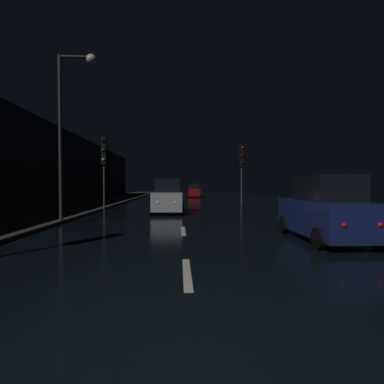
{
  "coord_description": "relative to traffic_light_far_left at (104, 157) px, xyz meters",
  "views": [
    {
      "loc": [
        -0.15,
        -3.02,
        1.76
      ],
      "look_at": [
        0.86,
        20.92,
        1.18
      ],
      "focal_mm": 28.63,
      "sensor_mm": 36.0,
      "label": 1
    }
  ],
  "objects": [
    {
      "name": "ground",
      "position": [
        5.27,
        6.45,
        -3.68
      ],
      "size": [
        27.55,
        84.0,
        0.02
      ],
      "primitive_type": "cube",
      "color": "black"
    },
    {
      "name": "sidewalk_left",
      "position": [
        -2.3,
        6.45,
        -3.6
      ],
      "size": [
        4.4,
        84.0,
        0.15
      ],
      "primitive_type": "cube",
      "color": "#33302D",
      "rests_on": "ground"
    },
    {
      "name": "building_facade_left",
      "position": [
        -4.9,
        2.95,
        -0.44
      ],
      "size": [
        0.8,
        63.0,
        6.46
      ],
      "primitive_type": "cube",
      "color": "black",
      "rests_on": "ground"
    },
    {
      "name": "lane_centerline",
      "position": [
        5.27,
        -6.06,
        -3.66
      ],
      "size": [
        0.16,
        20.08,
        0.01
      ],
      "color": "beige",
      "rests_on": "ground"
    },
    {
      "name": "traffic_light_far_left",
      "position": [
        0.0,
        0.0,
        0.0
      ],
      "size": [
        0.32,
        0.46,
        5.03
      ],
      "rotation": [
        0.0,
        0.0,
        -1.54
      ],
      "color": "#38383A",
      "rests_on": "ground"
    },
    {
      "name": "traffic_light_far_right",
      "position": [
        10.55,
        5.32,
        0.17
      ],
      "size": [
        0.36,
        0.48,
        5.25
      ],
      "rotation": [
        0.0,
        0.0,
        -1.39
      ],
      "color": "#38383A",
      "rests_on": "ground"
    },
    {
      "name": "streetlamp_overhead",
      "position": [
        0.24,
        -7.09,
        1.32
      ],
      "size": [
        1.7,
        0.44,
        7.59
      ],
      "color": "#2D2D30",
      "rests_on": "ground"
    },
    {
      "name": "car_approaching_headlights",
      "position": [
        4.41,
        -2.04,
        -2.7
      ],
      "size": [
        1.94,
        4.21,
        2.12
      ],
      "rotation": [
        0.0,
        0.0,
        -1.57
      ],
      "color": "#A5A8AD",
      "rests_on": "ground"
    },
    {
      "name": "car_parked_right_near",
      "position": [
        9.75,
        -11.62,
        -2.73
      ],
      "size": [
        1.88,
        4.08,
        2.05
      ],
      "rotation": [
        0.0,
        0.0,
        1.57
      ],
      "color": "#141E51",
      "rests_on": "ground"
    },
    {
      "name": "car_distant_taillights",
      "position": [
        7.17,
        21.41,
        -2.8
      ],
      "size": [
        1.75,
        3.79,
        1.91
      ],
      "rotation": [
        0.0,
        0.0,
        1.57
      ],
      "color": "maroon",
      "rests_on": "ground"
    }
  ]
}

